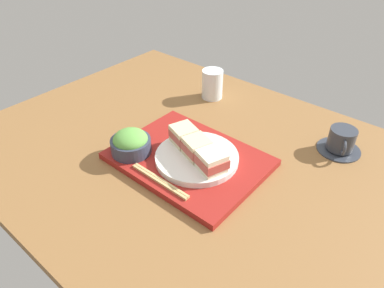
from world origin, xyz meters
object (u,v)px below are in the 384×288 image
(sandwich_middle, at_px, (197,147))
(chopsticks_pair, at_px, (160,181))
(sandwich_near, at_px, (184,135))
(salad_bowl, at_px, (131,143))
(sandwich_far, at_px, (212,161))
(coffee_cup, at_px, (341,141))
(sandwich_plate, at_px, (197,157))
(drinking_glass, at_px, (212,84))

(sandwich_middle, xyz_separation_m, chopsticks_pair, (-0.02, -0.13, -0.04))
(sandwich_near, distance_m, salad_bowl, 0.15)
(chopsticks_pair, bearing_deg, sandwich_near, 108.74)
(sandwich_middle, height_order, sandwich_far, sandwich_far)
(sandwich_far, relative_size, chopsticks_pair, 0.47)
(salad_bowl, relative_size, coffee_cup, 0.90)
(sandwich_far, relative_size, coffee_cup, 0.72)
(sandwich_near, height_order, chopsticks_pair, sandwich_near)
(sandwich_near, height_order, salad_bowl, same)
(chopsticks_pair, distance_m, coffee_cup, 0.55)
(sandwich_middle, height_order, salad_bowl, same)
(sandwich_near, xyz_separation_m, chopsticks_pair, (0.05, -0.15, -0.04))
(sandwich_near, height_order, sandwich_middle, same)
(sandwich_plate, height_order, drinking_glass, drinking_glass)
(sandwich_middle, height_order, chopsticks_pair, sandwich_middle)
(sandwich_far, height_order, chopsticks_pair, sandwich_far)
(coffee_cup, bearing_deg, chopsticks_pair, -122.47)
(sandwich_plate, xyz_separation_m, sandwich_near, (-0.07, 0.02, 0.03))
(drinking_glass, bearing_deg, salad_bowl, -84.00)
(sandwich_near, bearing_deg, sandwich_plate, -17.98)
(drinking_glass, bearing_deg, sandwich_plate, -58.25)
(salad_bowl, distance_m, coffee_cup, 0.61)
(salad_bowl, bearing_deg, drinking_glass, 96.00)
(salad_bowl, distance_m, drinking_glass, 0.44)
(coffee_cup, bearing_deg, drinking_glass, 178.05)
(sandwich_near, relative_size, sandwich_far, 0.95)
(chopsticks_pair, relative_size, coffee_cup, 1.53)
(sandwich_middle, xyz_separation_m, drinking_glass, (-0.21, 0.35, -0.01))
(coffee_cup, bearing_deg, salad_bowl, -136.66)
(sandwich_near, bearing_deg, chopsticks_pair, -71.26)
(sandwich_plate, bearing_deg, sandwich_far, -17.98)
(salad_bowl, xyz_separation_m, drinking_glass, (-0.05, 0.44, 0.00))
(sandwich_plate, relative_size, sandwich_far, 2.56)
(sandwich_middle, bearing_deg, coffee_cup, 49.80)
(sandwich_plate, height_order, sandwich_middle, sandwich_middle)
(sandwich_middle, height_order, coffee_cup, sandwich_middle)
(salad_bowl, distance_m, chopsticks_pair, 0.16)
(sandwich_plate, distance_m, chopsticks_pair, 0.13)
(sandwich_far, distance_m, chopsticks_pair, 0.14)
(coffee_cup, xyz_separation_m, drinking_glass, (-0.49, 0.02, 0.02))
(chopsticks_pair, bearing_deg, drinking_glass, 112.60)
(sandwich_plate, xyz_separation_m, chopsticks_pair, (-0.02, -0.13, -0.01))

